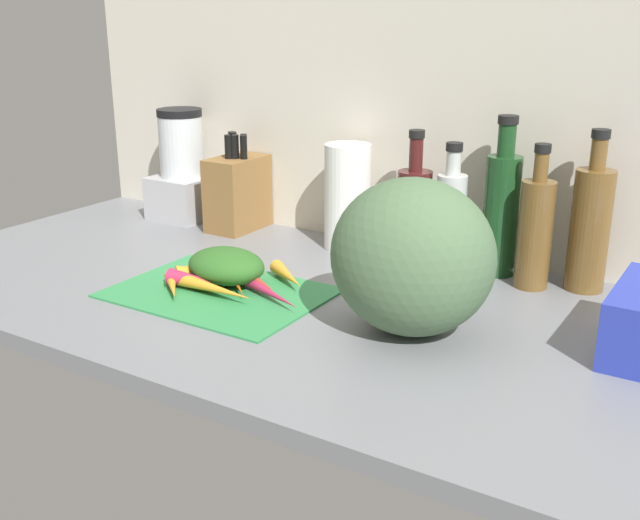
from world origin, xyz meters
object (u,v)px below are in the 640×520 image
object	(u,v)px
carrot_3	(234,280)
carrot_5	(172,286)
carrot_2	(210,271)
carrot_1	(214,288)
carrot_0	(231,270)
bottle_3	(535,231)
carrot_8	(195,280)
winter_squash	(412,257)
bottle_0	(414,212)
carrot_6	(272,294)
paper_towel_roll	(347,197)
blender_appliance	(183,172)
bottle_1	(450,220)
bottle_2	(501,210)
knife_block	(238,192)
carrot_4	(255,280)
cutting_board	(219,292)
carrot_7	(288,276)
bottle_4	(590,227)

from	to	relation	value
carrot_3	carrot_5	bearing A→B (deg)	-129.75
carrot_2	carrot_1	bearing A→B (deg)	-45.89
carrot_0	bottle_3	distance (cm)	58.51
carrot_8	winter_squash	bearing A→B (deg)	6.93
winter_squash	carrot_0	bearing A→B (deg)	175.22
carrot_0	bottle_0	world-z (taller)	bottle_0
carrot_6	paper_towel_roll	xyz separation A→B (cm)	(-5.23, 36.02, 9.73)
blender_appliance	paper_towel_roll	distance (cm)	47.77
carrot_1	carrot_6	size ratio (longest dim) A/B	1.12
bottle_1	bottle_2	size ratio (longest dim) A/B	0.83
knife_block	carrot_4	bearing A→B (deg)	-48.14
carrot_4	bottle_1	world-z (taller)	bottle_1
carrot_1	winter_squash	xyz separation A→B (cm)	(36.32, 6.11, 10.67)
carrot_1	carrot_2	bearing A→B (deg)	134.11
cutting_board	carrot_0	world-z (taller)	carrot_0
carrot_0	bottle_1	xyz separation A→B (cm)	(33.89, 27.49, 8.77)
carrot_7	knife_block	xyz separation A→B (cm)	(-32.64, 26.86, 6.95)
blender_appliance	bottle_4	world-z (taller)	bottle_4
carrot_6	bottle_3	xyz separation A→B (cm)	(36.85, 33.36, 9.22)
carrot_7	carrot_0	bearing A→B (deg)	-164.31
carrot_3	knife_block	world-z (taller)	knife_block
carrot_2	bottle_2	world-z (taller)	bottle_2
bottle_1	carrot_1	bearing A→B (deg)	-129.23
cutting_board	bottle_3	size ratio (longest dim) A/B	1.41
carrot_6	winter_squash	bearing A→B (deg)	4.81
carrot_5	carrot_7	xyz separation A→B (cm)	(15.46, 15.22, 0.25)
paper_towel_roll	bottle_4	xyz separation A→B (cm)	(51.00, 1.43, 0.68)
carrot_3	bottle_0	world-z (taller)	bottle_0
knife_block	bottle_2	distance (cm)	64.10
winter_squash	bottle_1	distance (cm)	31.50
carrot_2	bottle_1	bearing A→B (deg)	39.37
carrot_3	bottle_0	size ratio (longest dim) A/B	0.63
bottle_0	bottle_2	size ratio (longest dim) A/B	0.87
carrot_8	bottle_2	world-z (taller)	bottle_2
carrot_2	carrot_6	world-z (taller)	carrot_2
carrot_4	carrot_5	distance (cm)	15.32
carrot_2	carrot_3	xyz separation A→B (cm)	(6.13, -0.46, -0.57)
carrot_1	bottle_4	world-z (taller)	bottle_4
cutting_board	bottle_2	size ratio (longest dim) A/B	1.23
carrot_0	bottle_0	xyz separation A→B (cm)	(24.71, 30.08, 8.38)
carrot_2	paper_towel_roll	world-z (taller)	paper_towel_roll
bottle_3	bottle_4	distance (cm)	9.89
bottle_1	knife_block	bearing A→B (deg)	177.35
carrot_2	carrot_0	bearing A→B (deg)	42.94
carrot_1	blender_appliance	world-z (taller)	blender_appliance
knife_block	blender_appliance	xyz separation A→B (cm)	(-17.81, 0.82, 2.63)
carrot_6	bottle_1	distance (cm)	39.69
carrot_3	paper_towel_roll	distance (cm)	35.40
blender_appliance	bottle_3	bearing A→B (deg)	-1.95
carrot_6	carrot_7	world-z (taller)	carrot_7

